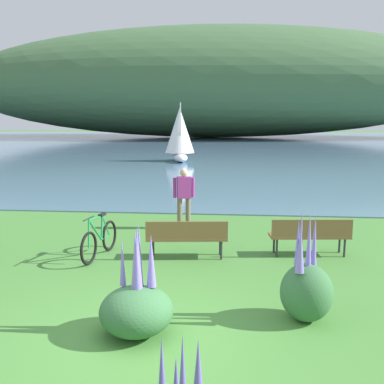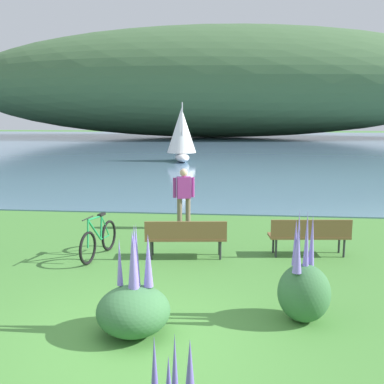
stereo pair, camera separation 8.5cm
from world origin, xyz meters
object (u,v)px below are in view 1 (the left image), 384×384
(park_bench_near_camera, at_px, (310,234))
(park_bench_further_along, at_px, (187,236))
(sailboat_nearest_to_shore, at_px, (180,134))
(bicycle_beside_path, at_px, (99,240))
(person_at_shoreline, at_px, (184,195))

(park_bench_near_camera, bearing_deg, park_bench_further_along, -171.03)
(park_bench_further_along, relative_size, sailboat_nearest_to_shore, 0.45)
(bicycle_beside_path, bearing_deg, park_bench_near_camera, 6.43)
(bicycle_beside_path, distance_m, sailboat_nearest_to_shore, 21.76)
(park_bench_further_along, height_order, person_at_shoreline, person_at_shoreline)
(park_bench_near_camera, relative_size, park_bench_further_along, 1.00)
(park_bench_further_along, height_order, sailboat_nearest_to_shore, sailboat_nearest_to_shore)
(sailboat_nearest_to_shore, bearing_deg, park_bench_near_camera, -75.37)
(bicycle_beside_path, relative_size, person_at_shoreline, 1.03)
(park_bench_further_along, bearing_deg, person_at_shoreline, 97.71)
(park_bench_near_camera, xyz_separation_m, sailboat_nearest_to_shore, (-5.52, 21.15, 1.44))
(park_bench_further_along, distance_m, person_at_shoreline, 2.71)
(park_bench_further_along, height_order, bicycle_beside_path, bicycle_beside_path)
(park_bench_near_camera, distance_m, park_bench_further_along, 2.80)
(park_bench_further_along, distance_m, bicycle_beside_path, 1.97)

